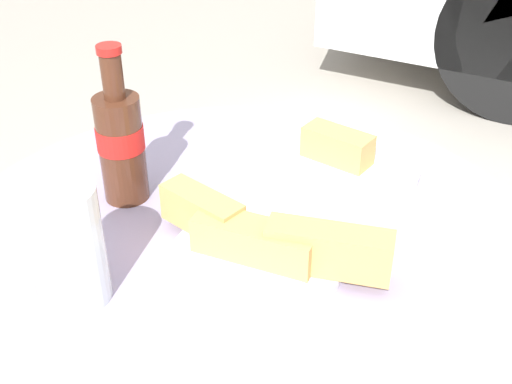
{
  "coord_description": "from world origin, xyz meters",
  "views": [
    {
      "loc": [
        0.33,
        -0.56,
        1.17
      ],
      "look_at": [
        0.0,
        0.04,
        0.73
      ],
      "focal_mm": 45.0,
      "sensor_mm": 36.0,
      "label": 1
    }
  ],
  "objects_px": {
    "drinking_glass": "(68,250)",
    "lunch_plate_far": "(337,159)",
    "bistro_table": "(243,327)",
    "lunch_plate_near": "(263,245)",
    "cola_bottle_left": "(121,142)"
  },
  "relations": [
    {
      "from": "lunch_plate_far",
      "to": "drinking_glass",
      "type": "bearing_deg",
      "value": -110.02
    },
    {
      "from": "bistro_table",
      "to": "lunch_plate_near",
      "type": "height_order",
      "value": "lunch_plate_near"
    },
    {
      "from": "bistro_table",
      "to": "drinking_glass",
      "type": "height_order",
      "value": "drinking_glass"
    },
    {
      "from": "drinking_glass",
      "to": "lunch_plate_far",
      "type": "relative_size",
      "value": 0.58
    },
    {
      "from": "cola_bottle_left",
      "to": "lunch_plate_near",
      "type": "xyz_separation_m",
      "value": [
        0.23,
        -0.04,
        -0.06
      ]
    },
    {
      "from": "cola_bottle_left",
      "to": "lunch_plate_near",
      "type": "height_order",
      "value": "cola_bottle_left"
    },
    {
      "from": "lunch_plate_near",
      "to": "bistro_table",
      "type": "bearing_deg",
      "value": 150.22
    },
    {
      "from": "bistro_table",
      "to": "lunch_plate_far",
      "type": "bearing_deg",
      "value": 80.94
    },
    {
      "from": "lunch_plate_near",
      "to": "lunch_plate_far",
      "type": "distance_m",
      "value": 0.25
    },
    {
      "from": "cola_bottle_left",
      "to": "drinking_glass",
      "type": "height_order",
      "value": "cola_bottle_left"
    },
    {
      "from": "bistro_table",
      "to": "lunch_plate_near",
      "type": "distance_m",
      "value": 0.19
    },
    {
      "from": "lunch_plate_near",
      "to": "lunch_plate_far",
      "type": "bearing_deg",
      "value": 91.79
    },
    {
      "from": "cola_bottle_left",
      "to": "lunch_plate_far",
      "type": "bearing_deg",
      "value": 43.58
    },
    {
      "from": "bistro_table",
      "to": "lunch_plate_near",
      "type": "relative_size",
      "value": 2.65
    },
    {
      "from": "drinking_glass",
      "to": "lunch_plate_near",
      "type": "xyz_separation_m",
      "value": [
        0.16,
        0.15,
        -0.04
      ]
    }
  ]
}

